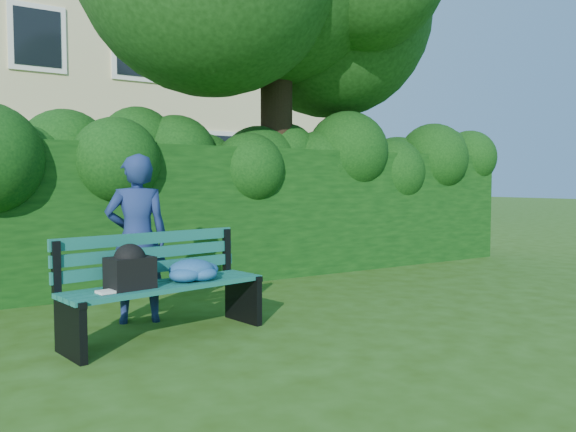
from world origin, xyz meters
TOP-DOWN VIEW (x-y plane):
  - ground at (0.00, 0.00)m, footprint 80.00×80.00m
  - apartment_building at (-0.00, 13.99)m, footprint 16.00×8.08m
  - hedge at (0.00, 2.20)m, footprint 10.00×1.00m
  - park_bench at (-1.77, -0.20)m, footprint 1.83×0.86m
  - man_reading at (-1.81, 0.43)m, footprint 0.66×0.52m

SIDE VIEW (x-z plane):
  - ground at x=0.00m, z-range 0.00..0.00m
  - park_bench at x=-1.77m, z-range 0.06..0.95m
  - man_reading at x=-1.81m, z-range 0.00..1.60m
  - hedge at x=0.00m, z-range 0.00..1.80m
  - apartment_building at x=0.00m, z-range 0.00..12.00m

